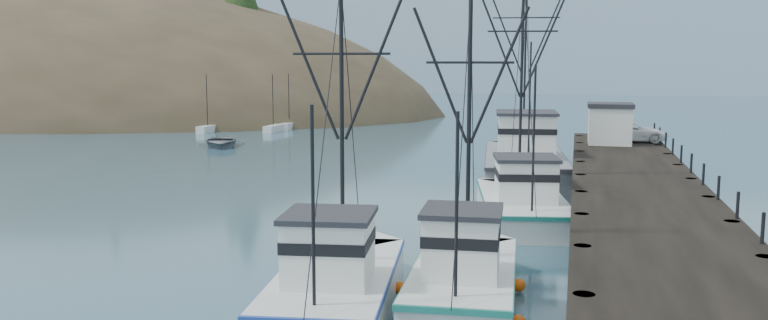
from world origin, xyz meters
TOP-DOWN VIEW (x-y plane):
  - ground at (0.00, 0.00)m, footprint 400.00×400.00m
  - pier at (14.00, 16.00)m, footprint 6.00×44.00m
  - headland at (-74.95, 78.61)m, footprint 134.80×78.00m
  - distant_ridge at (10.00, 170.00)m, footprint 360.00×40.00m
  - distant_ridge_far at (-40.00, 185.00)m, footprint 180.00×25.00m
  - moored_sailboats at (-29.92, 55.99)m, footprint 25.87×15.42m
  - trawler_near at (7.77, 0.74)m, footprint 3.75×9.80m
  - trawler_mid at (3.98, -0.72)m, footprint 4.70×10.53m
  - trawler_far at (8.62, 13.90)m, footprint 5.58×11.97m
  - work_vessel at (7.92, 25.94)m, footprint 6.36×16.53m
  - pier_shed at (13.35, 30.71)m, footprint 3.00×3.20m
  - pickup_truck at (14.93, 32.54)m, footprint 5.09×2.71m
  - motorboat at (-19.66, 38.36)m, footprint 6.21×7.05m

SIDE VIEW (x-z plane):
  - headland at x=-74.95m, z-range -30.05..20.95m
  - ground at x=0.00m, z-range 0.00..0.00m
  - distant_ridge at x=10.00m, z-range -13.00..13.00m
  - distant_ridge_far at x=-40.00m, z-range -9.00..9.00m
  - motorboat at x=-19.66m, z-range -0.61..0.61m
  - moored_sailboats at x=-29.92m, z-range -2.84..3.51m
  - trawler_mid at x=3.98m, z-range -4.42..6.06m
  - trawler_near at x=7.77m, z-range -4.24..5.88m
  - trawler_far at x=8.62m, z-range -5.21..6.86m
  - work_vessel at x=7.92m, z-range -5.59..8.05m
  - pier at x=14.00m, z-range 0.69..2.69m
  - pickup_truck at x=14.93m, z-range 2.00..3.36m
  - pier_shed at x=13.35m, z-range 2.02..4.82m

